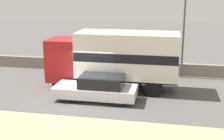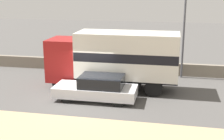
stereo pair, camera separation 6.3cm
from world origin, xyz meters
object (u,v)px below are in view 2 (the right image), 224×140
Objects in this scene: car_hatchback at (97,88)px; box_truck at (115,57)px; pedestrian at (51,60)px; street_lamp at (184,20)px.

box_truck is at bearing -105.63° from car_hatchback.
car_hatchback is (-0.60, -2.14, -1.29)m from box_truck.
box_truck is 4.75× the size of pedestrian.
pedestrian is (-9.36, -0.30, -3.04)m from street_lamp.
car_hatchback is 2.74× the size of pedestrian.
pedestrian is (-5.38, 3.01, -1.13)m from box_truck.
box_truck is 6.27m from pedestrian.
street_lamp is 7.80m from car_hatchback.
car_hatchback is (-4.57, -5.45, -3.20)m from street_lamp.
box_truck reaches higher than pedestrian.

